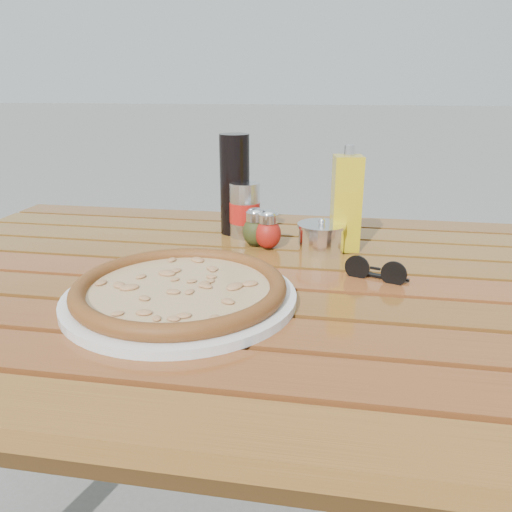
% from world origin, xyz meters
% --- Properties ---
extents(table, '(1.40, 0.90, 0.75)m').
position_xyz_m(table, '(0.00, -0.00, 0.67)').
color(table, '#3A1B0D').
rests_on(table, ground).
extents(plate, '(0.47, 0.47, 0.01)m').
position_xyz_m(plate, '(-0.09, -0.13, 0.76)').
color(plate, silver).
rests_on(plate, table).
extents(pizza, '(0.37, 0.37, 0.03)m').
position_xyz_m(pizza, '(-0.09, -0.13, 0.77)').
color(pizza, beige).
rests_on(pizza, plate).
extents(pepper_shaker, '(0.07, 0.07, 0.08)m').
position_xyz_m(pepper_shaker, '(0.00, 0.16, 0.79)').
color(pepper_shaker, red).
rests_on(pepper_shaker, table).
extents(oregano_shaker, '(0.06, 0.06, 0.08)m').
position_xyz_m(oregano_shaker, '(-0.03, 0.17, 0.79)').
color(oregano_shaker, '#3C411A').
rests_on(oregano_shaker, table).
extents(dark_bottle, '(0.08, 0.08, 0.22)m').
position_xyz_m(dark_bottle, '(-0.09, 0.26, 0.86)').
color(dark_bottle, black).
rests_on(dark_bottle, table).
extents(soda_can, '(0.09, 0.09, 0.12)m').
position_xyz_m(soda_can, '(-0.06, 0.24, 0.81)').
color(soda_can, silver).
rests_on(soda_can, table).
extents(olive_oil_cruet, '(0.06, 0.06, 0.21)m').
position_xyz_m(olive_oil_cruet, '(0.15, 0.18, 0.85)').
color(olive_oil_cruet, gold).
rests_on(olive_oil_cruet, table).
extents(parmesan_tin, '(0.10, 0.10, 0.07)m').
position_xyz_m(parmesan_tin, '(0.11, 0.15, 0.78)').
color(parmesan_tin, white).
rests_on(parmesan_tin, table).
extents(sunglasses, '(0.11, 0.05, 0.04)m').
position_xyz_m(sunglasses, '(0.21, 0.02, 0.77)').
color(sunglasses, black).
rests_on(sunglasses, table).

